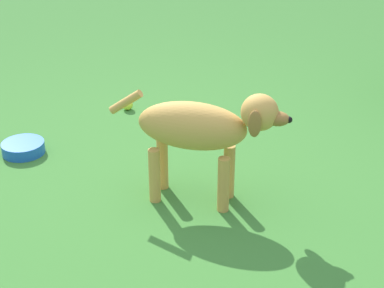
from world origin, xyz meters
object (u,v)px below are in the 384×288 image
(tennis_ball_1, at_px, (190,117))
(water_bowl, at_px, (23,148))
(tennis_ball_0, at_px, (127,105))
(dog, at_px, (203,129))

(tennis_ball_1, xyz_separation_m, water_bowl, (0.95, -0.05, -0.00))
(tennis_ball_0, bearing_deg, water_bowl, 21.70)
(dog, distance_m, water_bowl, 1.08)
(tennis_ball_0, xyz_separation_m, water_bowl, (0.69, 0.28, -0.00))
(dog, distance_m, tennis_ball_0, 1.15)
(tennis_ball_1, bearing_deg, water_bowl, -3.31)
(tennis_ball_0, xyz_separation_m, tennis_ball_1, (-0.26, 0.33, 0.00))
(tennis_ball_0, bearing_deg, dog, 85.99)
(tennis_ball_0, bearing_deg, tennis_ball_1, 127.84)
(dog, relative_size, tennis_ball_0, 9.47)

